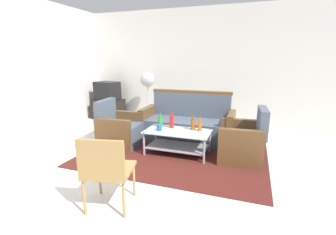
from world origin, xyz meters
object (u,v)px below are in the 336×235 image
armchair_left (120,131)px  bottle_brown (193,124)px  tv_stand (108,109)px  armchair_right (242,142)px  television (107,91)px  bottle_red (172,122)px  coffee_table (178,139)px  wicker_chair (106,167)px  couch (188,125)px  bottle_green (160,122)px  cup (159,128)px  pedestal_fan (148,82)px  bottle_orange (200,125)px

armchair_left → bottle_brown: bearing=91.8°
bottle_brown → tv_stand: (-2.77, 1.65, -0.25)m
armchair_right → bottle_brown: 0.86m
bottle_brown → television: 3.24m
bottle_brown → bottle_red: bearing=-179.4°
coffee_table → tv_stand: 3.13m
wicker_chair → tv_stand: bearing=109.9°
armchair_left → tv_stand: bearing=-145.2°
bottle_brown → wicker_chair: (-0.46, -1.93, -0.02)m
couch → tv_stand: bearing=-23.2°
armchair_right → wicker_chair: (-1.29, -1.90, 0.21)m
bottle_green → tv_stand: (-2.18, 1.68, -0.25)m
armchair_left → cup: 0.87m
pedestal_fan → bottle_orange: bearing=-45.0°
armchair_right → bottle_red: 1.24m
bottle_red → cup: size_ratio=2.86×
tv_stand → couch: bearing=-22.5°
bottle_orange → cup: bottle_orange is taller
bottle_red → cup: (-0.14, -0.24, -0.06)m
wicker_chair → bottle_orange: bearing=60.0°
couch → bottle_red: bearing=77.2°
bottle_green → cup: size_ratio=2.58×
bottle_brown → wicker_chair: size_ratio=0.31×
bottle_red → coffee_table: bearing=-44.9°
tv_stand → wicker_chair: bearing=-57.1°
bottle_orange → television: (-2.90, 1.68, 0.26)m
bottle_orange → coffee_table: bearing=-158.6°
armchair_right → cup: size_ratio=8.50×
coffee_table → wicker_chair: wicker_chair is taller
bottle_red → tv_stand: bearing=145.3°
armchair_left → tv_stand: size_ratio=1.06×
coffee_table → bottle_orange: size_ratio=4.51×
bottle_orange → wicker_chair: bearing=-107.1°
armchair_right → bottle_green: bearing=85.9°
cup → armchair_right: bearing=9.0°
couch → wicker_chair: size_ratio=2.15×
bottle_green → tv_stand: size_ratio=0.32×
armchair_left → armchair_right: 2.20m
armchair_left → pedestal_fan: 1.98m
bottle_brown → bottle_green: bottle_brown is taller
wicker_chair → armchair_left: bearing=103.9°
television → bottle_brown: bearing=160.4°
bottle_brown → bottle_orange: size_ratio=1.08×
pedestal_fan → bottle_green: bearing=-59.6°
television → bottle_orange: bearing=161.1°
armchair_left → tv_stand: armchair_left is taller
tv_stand → wicker_chair: size_ratio=0.95×
bottle_green → cup: 0.23m
couch → bottle_orange: 0.76m
couch → television: (-2.52, 1.05, 0.44)m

